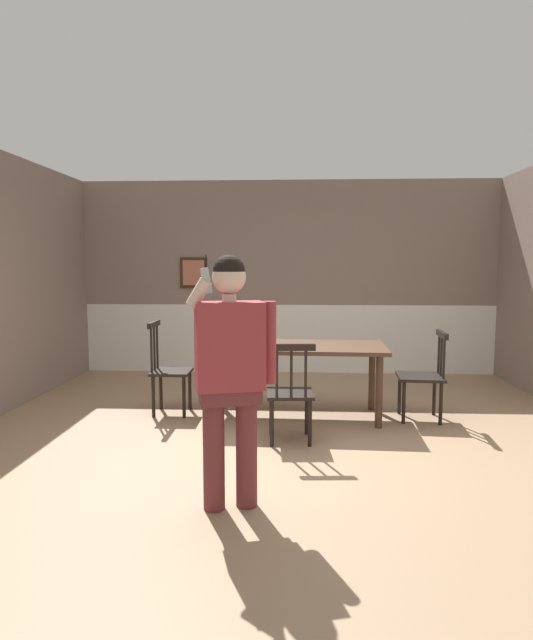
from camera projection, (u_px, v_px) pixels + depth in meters
ground_plane at (283, 440)px, 4.88m from camera, size 6.87×6.87×0.00m
room_back_partition at (288, 281)px, 7.85m from camera, size 6.07×0.17×2.78m
dining_table at (293, 353)px, 5.58m from camera, size 1.92×0.93×0.76m
chair_near_window at (424, 375)px, 5.48m from camera, size 0.48×0.48×0.91m
chair_by_doorway at (168, 370)px, 5.71m from camera, size 0.40×0.40×0.99m
chair_at_table_head at (290, 393)px, 4.79m from camera, size 0.44×0.44×0.91m
person_figure at (231, 365)px, 3.44m from camera, size 0.56×0.34×1.65m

